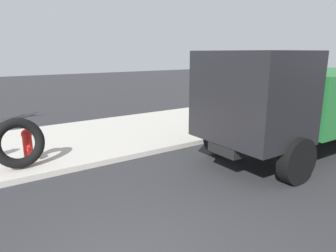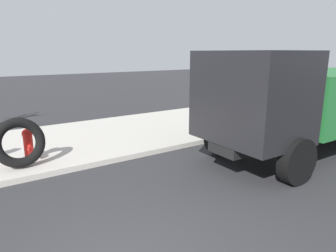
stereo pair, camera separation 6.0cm
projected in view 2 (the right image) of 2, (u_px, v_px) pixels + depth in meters
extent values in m
cube|color=#BCB7AD|center=(30.00, 148.00, 9.43)|extent=(36.00, 5.00, 0.15)
cylinder|color=red|center=(29.00, 148.00, 8.13)|extent=(0.24, 0.24, 0.65)
sphere|color=red|center=(27.00, 134.00, 8.04)|extent=(0.27, 0.27, 0.27)
cylinder|color=red|center=(30.00, 147.00, 7.94)|extent=(0.11, 0.19, 0.11)
cylinder|color=red|center=(27.00, 143.00, 8.28)|extent=(0.11, 0.19, 0.11)
cylinder|color=red|center=(30.00, 150.00, 7.96)|extent=(0.13, 0.19, 0.13)
torus|color=black|center=(19.00, 143.00, 7.53)|extent=(1.27, 0.58, 1.27)
cube|color=#237033|center=(331.00, 97.00, 9.51)|extent=(4.85, 2.59, 1.60)
cube|color=black|center=(252.00, 96.00, 7.52)|extent=(2.05, 2.54, 2.20)
cube|color=black|center=(307.00, 131.00, 9.14)|extent=(7.02, 1.03, 0.24)
cylinder|color=black|center=(297.00, 161.00, 6.93)|extent=(1.11, 0.32, 1.10)
cylinder|color=black|center=(221.00, 136.00, 8.96)|extent=(1.11, 0.32, 1.10)
cylinder|color=black|center=(312.00, 118.00, 11.41)|extent=(1.11, 0.32, 1.10)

